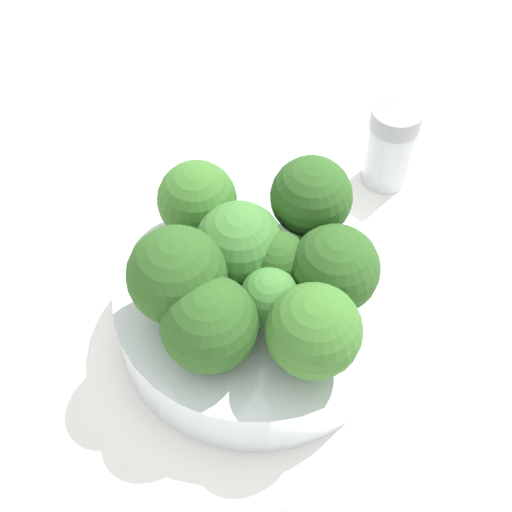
% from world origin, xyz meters
% --- Properties ---
extents(ground_plane, '(3.00, 3.00, 0.00)m').
position_xyz_m(ground_plane, '(0.00, 0.00, 0.00)').
color(ground_plane, white).
extents(bowl, '(0.18, 0.18, 0.04)m').
position_xyz_m(bowl, '(0.00, 0.00, 0.02)').
color(bowl, silver).
rests_on(bowl, ground_plane).
extents(broccoli_floret_0, '(0.06, 0.06, 0.06)m').
position_xyz_m(broccoli_floret_0, '(-0.02, -0.00, 0.07)').
color(broccoli_floret_0, '#84AD66').
rests_on(broccoli_floret_0, bowl).
extents(broccoli_floret_1, '(0.06, 0.06, 0.07)m').
position_xyz_m(broccoli_floret_1, '(-0.01, -0.05, 0.08)').
color(broccoli_floret_1, '#7A9E5B').
rests_on(broccoli_floret_1, bowl).
extents(broccoli_floret_2, '(0.06, 0.06, 0.06)m').
position_xyz_m(broccoli_floret_2, '(0.02, -0.05, 0.07)').
color(broccoli_floret_2, '#7A9E5B').
rests_on(broccoli_floret_2, bowl).
extents(broccoli_floret_3, '(0.04, 0.04, 0.04)m').
position_xyz_m(broccoli_floret_3, '(0.02, -0.01, 0.07)').
color(broccoli_floret_3, '#8EB770').
rests_on(broccoli_floret_3, bowl).
extents(broccoli_floret_4, '(0.04, 0.04, 0.05)m').
position_xyz_m(broccoli_floret_4, '(0.01, 0.01, 0.07)').
color(broccoli_floret_4, '#84AD66').
rests_on(broccoli_floret_4, bowl).
extents(broccoli_floret_5, '(0.06, 0.06, 0.06)m').
position_xyz_m(broccoli_floret_5, '(0.03, 0.03, 0.07)').
color(broccoli_floret_5, '#7A9E5B').
rests_on(broccoli_floret_5, bowl).
extents(broccoli_floret_6, '(0.05, 0.05, 0.06)m').
position_xyz_m(broccoli_floret_6, '(-0.06, 0.00, 0.07)').
color(broccoli_floret_6, '#7A9E5B').
rests_on(broccoli_floret_6, bowl).
extents(broccoli_floret_7, '(0.06, 0.06, 0.06)m').
position_xyz_m(broccoli_floret_7, '(0.06, -0.01, 0.08)').
color(broccoli_floret_7, '#8EB770').
rests_on(broccoli_floret_7, bowl).
extents(broccoli_floret_8, '(0.05, 0.05, 0.07)m').
position_xyz_m(broccoli_floret_8, '(-0.01, 0.06, 0.08)').
color(broccoli_floret_8, '#8EB770').
rests_on(broccoli_floret_8, bowl).
extents(pepper_shaker, '(0.04, 0.04, 0.07)m').
position_xyz_m(pepper_shaker, '(-0.05, 0.17, 0.04)').
color(pepper_shaker, '#B2B7BC').
rests_on(pepper_shaker, ground_plane).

